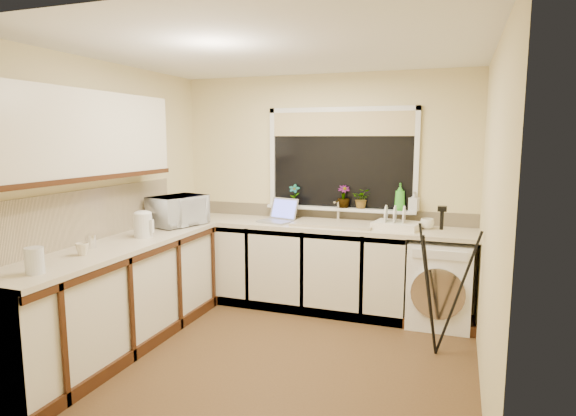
{
  "coord_description": "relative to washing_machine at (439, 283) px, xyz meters",
  "views": [
    {
      "loc": [
        1.38,
        -3.54,
        1.79
      ],
      "look_at": [
        -0.07,
        0.55,
        1.15
      ],
      "focal_mm": 30.1,
      "sensor_mm": 36.0,
      "label": 1
    }
  ],
  "objects": [
    {
      "name": "floor",
      "position": [
        -1.25,
        -1.16,
        -0.41
      ],
      "size": [
        3.2,
        3.2,
        0.0
      ],
      "primitive_type": "plane",
      "color": "brown",
      "rests_on": "ground"
    },
    {
      "name": "ceiling",
      "position": [
        -1.25,
        -1.16,
        2.04
      ],
      "size": [
        3.2,
        3.2,
        0.0
      ],
      "primitive_type": "plane",
      "rotation": [
        3.14,
        0.0,
        0.0
      ],
      "color": "white",
      "rests_on": "ground"
    },
    {
      "name": "wall_back",
      "position": [
        -1.25,
        0.34,
        0.82
      ],
      "size": [
        3.2,
        0.0,
        3.2
      ],
      "primitive_type": "plane",
      "rotation": [
        1.57,
        0.0,
        0.0
      ],
      "color": "beige",
      "rests_on": "ground"
    },
    {
      "name": "wall_front",
      "position": [
        -1.25,
        -2.66,
        0.82
      ],
      "size": [
        3.2,
        0.0,
        3.2
      ],
      "primitive_type": "plane",
      "rotation": [
        -1.57,
        0.0,
        0.0
      ],
      "color": "beige",
      "rests_on": "ground"
    },
    {
      "name": "wall_left",
      "position": [
        -2.85,
        -1.16,
        0.82
      ],
      "size": [
        0.0,
        3.0,
        3.0
      ],
      "primitive_type": "plane",
      "rotation": [
        1.57,
        0.0,
        1.57
      ],
      "color": "beige",
      "rests_on": "ground"
    },
    {
      "name": "wall_right",
      "position": [
        0.35,
        -1.16,
        0.82
      ],
      "size": [
        0.0,
        3.0,
        3.0
      ],
      "primitive_type": "plane",
      "rotation": [
        1.57,
        0.0,
        -1.57
      ],
      "color": "beige",
      "rests_on": "ground"
    },
    {
      "name": "base_cabinet_back",
      "position": [
        -1.58,
        0.04,
        0.02
      ],
      "size": [
        2.55,
        0.6,
        0.86
      ],
      "primitive_type": "cube",
      "color": "silver",
      "rests_on": "floor"
    },
    {
      "name": "base_cabinet_left",
      "position": [
        -2.55,
        -1.46,
        0.02
      ],
      "size": [
        0.54,
        2.4,
        0.86
      ],
      "primitive_type": "cube",
      "color": "silver",
      "rests_on": "floor"
    },
    {
      "name": "worktop_back",
      "position": [
        -1.25,
        0.04,
        0.47
      ],
      "size": [
        3.2,
        0.6,
        0.04
      ],
      "primitive_type": "cube",
      "color": "beige",
      "rests_on": "base_cabinet_back"
    },
    {
      "name": "worktop_left",
      "position": [
        -2.55,
        -1.46,
        0.47
      ],
      "size": [
        0.6,
        2.4,
        0.04
      ],
      "primitive_type": "cube",
      "color": "beige",
      "rests_on": "base_cabinet_left"
    },
    {
      "name": "upper_cabinet",
      "position": [
        -2.69,
        -1.61,
        1.39
      ],
      "size": [
        0.28,
        1.9,
        0.7
      ],
      "primitive_type": "cube",
      "color": "silver",
      "rests_on": "wall_left"
    },
    {
      "name": "splashback_left",
      "position": [
        -2.84,
        -1.46,
        0.72
      ],
      "size": [
        0.02,
        2.4,
        0.45
      ],
      "primitive_type": "cube",
      "color": "beige",
      "rests_on": "wall_left"
    },
    {
      "name": "splashback_back",
      "position": [
        -1.25,
        0.33,
        0.56
      ],
      "size": [
        3.2,
        0.02,
        0.14
      ],
      "primitive_type": "cube",
      "color": "beige",
      "rests_on": "wall_back"
    },
    {
      "name": "window_glass",
      "position": [
        -1.05,
        0.33,
        1.14
      ],
      "size": [
        1.5,
        0.02,
        1.0
      ],
      "primitive_type": "cube",
      "color": "black",
      "rests_on": "wall_back"
    },
    {
      "name": "window_blind",
      "position": [
        -1.05,
        0.3,
        1.52
      ],
      "size": [
        1.5,
        0.02,
        0.25
      ],
      "primitive_type": "cube",
      "color": "tan",
      "rests_on": "wall_back"
    },
    {
      "name": "windowsill",
      "position": [
        -1.05,
        0.27,
        0.63
      ],
      "size": [
        1.6,
        0.14,
        0.03
      ],
      "primitive_type": "cube",
      "color": "white",
      "rests_on": "wall_back"
    },
    {
      "name": "sink",
      "position": [
        -1.05,
        0.04,
        0.51
      ],
      "size": [
        0.82,
        0.46,
        0.03
      ],
      "primitive_type": "cube",
      "color": "tan",
      "rests_on": "worktop_back"
    },
    {
      "name": "faucet",
      "position": [
        -1.05,
        0.22,
        0.61
      ],
      "size": [
        0.03,
        0.03,
        0.24
      ],
      "primitive_type": "cylinder",
      "color": "silver",
      "rests_on": "worktop_back"
    },
    {
      "name": "washing_machine",
      "position": [
        0.0,
        0.0,
        0.0
      ],
      "size": [
        0.58,
        0.56,
        0.81
      ],
      "primitive_type": "cube",
      "rotation": [
        0.0,
        0.0,
        0.01
      ],
      "color": "white",
      "rests_on": "floor"
    },
    {
      "name": "laptop",
      "position": [
        -1.65,
        0.04,
        0.56
      ],
      "size": [
        0.41,
        0.4,
        0.24
      ],
      "rotation": [
        0.0,
        0.0,
        -0.29
      ],
      "color": "#9D9DA4",
      "rests_on": "worktop_back"
    },
    {
      "name": "kettle",
      "position": [
        -2.51,
        -1.14,
        0.6
      ],
      "size": [
        0.16,
        0.16,
        0.21
      ],
      "primitive_type": "cylinder",
      "color": "silver",
      "rests_on": "worktop_left"
    },
    {
      "name": "dish_rack",
      "position": [
        -0.42,
        0.04,
        0.53
      ],
      "size": [
        0.49,
        0.4,
        0.07
      ],
      "primitive_type": "cube",
      "rotation": [
        0.0,
        0.0,
        -0.19
      ],
      "color": "white",
      "rests_on": "worktop_back"
    },
    {
      "name": "tripod",
      "position": [
        0.02,
        -0.7,
        0.21
      ],
      "size": [
        0.69,
        0.69,
        1.24
      ],
      "primitive_type": null,
      "rotation": [
        0.0,
        0.0,
        0.12
      ],
      "color": "black",
      "rests_on": "floor"
    },
    {
      "name": "glass_jug",
      "position": [
        -2.47,
        -2.36,
        0.58
      ],
      "size": [
        0.12,
        0.12,
        0.18
      ],
      "primitive_type": "cylinder",
      "color": "silver",
      "rests_on": "worktop_left"
    },
    {
      "name": "steel_jar",
      "position": [
        -2.65,
        -1.63,
        0.55
      ],
      "size": [
        0.08,
        0.08,
        0.11
      ],
      "primitive_type": "cylinder",
      "color": "white",
      "rests_on": "worktop_left"
    },
    {
      "name": "microwave",
      "position": [
        -2.54,
        -0.52,
        0.64
      ],
      "size": [
        0.51,
        0.62,
        0.3
      ],
      "primitive_type": "imported",
      "rotation": [
        0.0,
        0.0,
        1.28
      ],
      "color": "white",
      "rests_on": "worktop_left"
    },
    {
      "name": "plant_a",
      "position": [
        -1.55,
        0.25,
        0.76
      ],
      "size": [
        0.13,
        0.09,
        0.23
      ],
      "primitive_type": "imported",
      "rotation": [
        0.0,
        0.0,
        0.1
      ],
      "color": "#999999",
      "rests_on": "windowsill"
    },
    {
      "name": "plant_c",
      "position": [
        -1.01,
        0.25,
        0.76
      ],
      "size": [
        0.17,
        0.17,
        0.24
      ],
      "primitive_type": "imported",
      "rotation": [
        0.0,
        0.0,
        0.35
      ],
      "color": "#999999",
      "rests_on": "windowsill"
    },
    {
      "name": "plant_d",
      "position": [
        -0.82,
        0.27,
        0.75
      ],
      "size": [
        0.2,
        0.18,
        0.21
      ],
      "primitive_type": "imported",
      "rotation": [
        0.0,
        0.0,
        0.07
      ],
      "color": "#999999",
      "rests_on": "windowsill"
    },
    {
      "name": "soap_bottle_green",
      "position": [
        -0.42,
        0.25,
        0.78
      ],
      "size": [
        0.12,
        0.12,
        0.28
      ],
      "primitive_type": "imported",
      "rotation": [
        0.0,
        0.0,
        0.12
      ],
      "color": "green",
      "rests_on": "windowsill"
    },
    {
      "name": "soap_bottle_clear",
      "position": [
        -0.29,
        0.27,
        0.74
      ],
      "size": [
        0.11,
        0.11,
        0.2
      ],
      "primitive_type": "imported",
      "rotation": [
        0.0,
        0.0,
        -0.2
      ],
      "color": "#999999",
      "rests_on": "windowsill"
    },
    {
      "name": "cup_back",
      "position": [
        -0.14,
        0.12,
        0.54
      ],
      "size": [
        0.17,
        0.17,
        0.1
      ],
      "primitive_type": "imported",
      "rotation": [
        0.0,
        0.0,
        0.36
      ],
      "color": "silver",
      "rests_on": "worktop_back"
    },
    {
      "name": "cup_left",
      "position": [
        -2.54,
        -1.85,
        0.54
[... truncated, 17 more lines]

